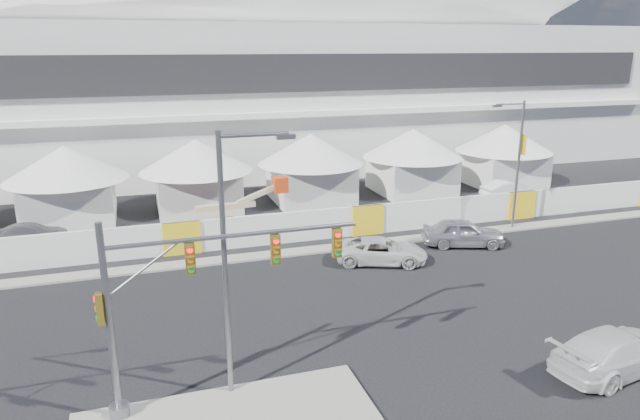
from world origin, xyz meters
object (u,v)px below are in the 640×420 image
object	(u,v)px
pickup_near	(617,351)
streetlight_curb	(517,156)
traffic_mast	(171,305)
lot_car_a	(508,189)
boom_lift	(219,223)
lot_car_c	(31,233)
pickup_curb	(382,251)
streetlight_median	(231,249)
sedan_silver	(463,233)

from	to	relation	value
pickup_near	streetlight_curb	world-z (taller)	streetlight_curb
pickup_near	traffic_mast	distance (m)	16.80
lot_car_a	boom_lift	distance (m)	24.19
lot_car_c	streetlight_curb	bearing A→B (deg)	-102.08
pickup_curb	streetlight_median	xyz separation A→B (m)	(-10.17, -10.25, 4.83)
sedan_silver	pickup_curb	size ratio (longest dim) A/B	0.96
boom_lift	streetlight_curb	bearing A→B (deg)	-16.87
pickup_curb	pickup_near	bearing A→B (deg)	-142.29
sedan_silver	boom_lift	distance (m)	15.64
streetlight_median	pickup_curb	bearing A→B (deg)	45.21
boom_lift	sedan_silver	bearing A→B (deg)	-27.80
pickup_near	lot_car_c	world-z (taller)	pickup_near
pickup_near	lot_car_c	distance (m)	33.27
sedan_silver	traffic_mast	bearing A→B (deg)	141.47
pickup_near	traffic_mast	xyz separation A→B (m)	(-16.29, 2.68, 3.11)
lot_car_a	streetlight_median	size ratio (longest dim) A/B	0.47
pickup_curb	streetlight_curb	bearing A→B (deg)	-53.45
pickup_near	streetlight_curb	xyz separation A→B (m)	(6.92, 16.29, 4.22)
pickup_curb	lot_car_c	distance (m)	22.19
pickup_curb	lot_car_a	world-z (taller)	lot_car_a
pickup_curb	streetlight_median	distance (m)	15.23
pickup_near	streetlight_curb	size ratio (longest dim) A/B	0.66
lot_car_a	lot_car_c	distance (m)	35.53
streetlight_median	streetlight_curb	size ratio (longest dim) A/B	1.08
pickup_curb	streetlight_median	size ratio (longest dim) A/B	0.56
traffic_mast	streetlight_curb	xyz separation A→B (m)	(23.21, 13.61, 1.11)
sedan_silver	lot_car_a	size ratio (longest dim) A/B	1.14
pickup_curb	boom_lift	world-z (taller)	boom_lift
sedan_silver	streetlight_curb	distance (m)	6.72
sedan_silver	lot_car_c	distance (m)	27.34
lot_car_a	boom_lift	xyz separation A→B (m)	(-24.03, -2.82, 0.26)
pickup_near	streetlight_curb	distance (m)	18.20
pickup_near	streetlight_median	world-z (taller)	streetlight_median
streetlight_median	pickup_near	bearing A→B (deg)	-11.93
sedan_silver	lot_car_c	xyz separation A→B (m)	(-25.85, 8.90, -0.22)
sedan_silver	boom_lift	bearing A→B (deg)	85.63
traffic_mast	sedan_silver	bearing A→B (deg)	32.44
streetlight_curb	boom_lift	xyz separation A→B (m)	(-19.23, 4.25, -4.06)
sedan_silver	boom_lift	size ratio (longest dim) A/B	0.69
streetlight_median	traffic_mast	bearing A→B (deg)	-171.69
pickup_curb	streetlight_curb	size ratio (longest dim) A/B	0.60
traffic_mast	pickup_near	bearing A→B (deg)	-9.36
sedan_silver	streetlight_median	size ratio (longest dim) A/B	0.54
lot_car_c	boom_lift	xyz separation A→B (m)	(11.50, -2.69, 0.36)
streetlight_curb	boom_lift	distance (m)	20.11
sedan_silver	lot_car_c	size ratio (longest dim) A/B	1.15
pickup_near	lot_car_a	world-z (taller)	pickup_near
lot_car_c	boom_lift	size ratio (longest dim) A/B	0.60
pickup_near	lot_car_a	distance (m)	26.14
lot_car_c	streetlight_median	size ratio (longest dim) A/B	0.47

